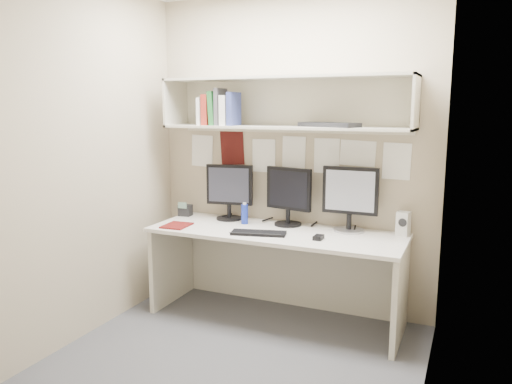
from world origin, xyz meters
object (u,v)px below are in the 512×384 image
at_px(monitor_right, 350,197).
at_px(speaker, 403,224).
at_px(monitor_center, 289,194).
at_px(maroon_notebook, 177,225).
at_px(monitor_left, 229,190).
at_px(desk_phone, 185,210).
at_px(desk, 276,275).
at_px(keyboard, 259,233).

relative_size(monitor_right, speaker, 2.80).
xyz_separation_m(monitor_center, maroon_notebook, (-0.81, -0.41, -0.25)).
relative_size(monitor_left, monitor_right, 0.94).
xyz_separation_m(monitor_center, desk_phone, (-0.96, -0.04, -0.21)).
distance_m(desk, desk_phone, 1.04).
bearing_deg(maroon_notebook, monitor_center, 23.22).
xyz_separation_m(desk, monitor_right, (0.53, 0.22, 0.64)).
height_order(monitor_center, speaker, monitor_center).
bearing_deg(monitor_right, maroon_notebook, -163.40).
bearing_deg(maroon_notebook, keyboard, -1.38).
distance_m(monitor_right, desk_phone, 1.49).
relative_size(monitor_right, keyboard, 1.21).
xyz_separation_m(monitor_center, monitor_right, (0.51, -0.00, 0.01)).
distance_m(monitor_left, desk_phone, 0.47).
distance_m(desk, monitor_left, 0.84).
distance_m(monitor_center, monitor_right, 0.51).
height_order(desk, maroon_notebook, maroon_notebook).
relative_size(desk, monitor_left, 4.23).
bearing_deg(speaker, keyboard, -146.68).
bearing_deg(monitor_right, keyboard, -148.36).
bearing_deg(keyboard, desk_phone, 144.56).
bearing_deg(monitor_right, speaker, 4.04).
relative_size(desk, desk_phone, 15.44).
height_order(monitor_center, maroon_notebook, monitor_center).
relative_size(speaker, desk_phone, 1.39).
xyz_separation_m(monitor_right, maroon_notebook, (-1.32, -0.41, -0.27)).
bearing_deg(monitor_right, monitor_left, 179.28).
bearing_deg(monitor_center, maroon_notebook, -141.29).
bearing_deg(desk, maroon_notebook, -166.32).
bearing_deg(keyboard, monitor_right, 18.69).
height_order(maroon_notebook, desk_phone, desk_phone).
distance_m(speaker, desk_phone, 1.87).
height_order(speaker, maroon_notebook, speaker).
bearing_deg(keyboard, desk, 51.26).
distance_m(desk, keyboard, 0.42).
bearing_deg(monitor_left, desk, -32.50).
bearing_deg(monitor_left, maroon_notebook, -133.25).
relative_size(desk, monitor_right, 3.97).
bearing_deg(desk_phone, keyboard, -26.83).
bearing_deg(monitor_center, keyboard, -92.70).
distance_m(monitor_center, maroon_notebook, 0.95).
xyz_separation_m(monitor_right, keyboard, (-0.61, -0.38, -0.26)).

